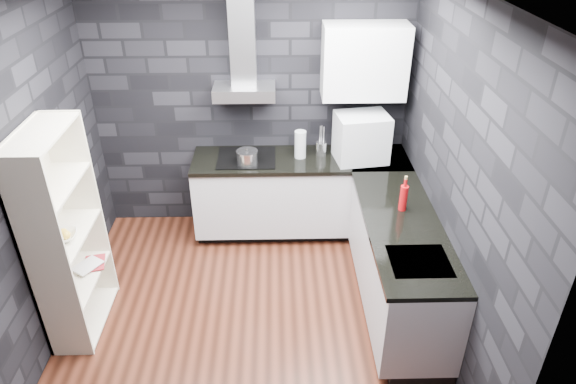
{
  "coord_description": "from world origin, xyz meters",
  "views": [
    {
      "loc": [
        0.25,
        -3.36,
        3.27
      ],
      "look_at": [
        0.35,
        0.45,
        1.0
      ],
      "focal_mm": 32.0,
      "sensor_mm": 36.0,
      "label": 1
    }
  ],
  "objects_px": {
    "fruit_bowl": "(62,236)",
    "glass_vase": "(300,144)",
    "storage_jar": "(301,148)",
    "bookshelf": "(66,236)",
    "pot": "(247,158)",
    "appliance_garage": "(361,139)",
    "red_bottle": "(403,198)",
    "utensil_crock": "(321,148)"
  },
  "relations": [
    {
      "from": "glass_vase",
      "to": "appliance_garage",
      "type": "relative_size",
      "value": 0.57
    },
    {
      "from": "glass_vase",
      "to": "pot",
      "type": "bearing_deg",
      "value": -164.45
    },
    {
      "from": "pot",
      "to": "appliance_garage",
      "type": "xyz_separation_m",
      "value": [
        1.13,
        0.09,
        0.15
      ]
    },
    {
      "from": "fruit_bowl",
      "to": "glass_vase",
      "type": "bearing_deg",
      "value": 35.96
    },
    {
      "from": "pot",
      "to": "glass_vase",
      "type": "bearing_deg",
      "value": 15.55
    },
    {
      "from": "pot",
      "to": "utensil_crock",
      "type": "bearing_deg",
      "value": 14.86
    },
    {
      "from": "red_bottle",
      "to": "fruit_bowl",
      "type": "xyz_separation_m",
      "value": [
        -2.74,
        -0.38,
        -0.08
      ]
    },
    {
      "from": "pot",
      "to": "red_bottle",
      "type": "relative_size",
      "value": 0.9
    },
    {
      "from": "red_bottle",
      "to": "fruit_bowl",
      "type": "relative_size",
      "value": 1.02
    },
    {
      "from": "glass_vase",
      "to": "appliance_garage",
      "type": "bearing_deg",
      "value": -5.44
    },
    {
      "from": "glass_vase",
      "to": "red_bottle",
      "type": "bearing_deg",
      "value": -50.85
    },
    {
      "from": "pot",
      "to": "appliance_garage",
      "type": "height_order",
      "value": "appliance_garage"
    },
    {
      "from": "pot",
      "to": "fruit_bowl",
      "type": "bearing_deg",
      "value": -138.12
    },
    {
      "from": "red_bottle",
      "to": "fruit_bowl",
      "type": "distance_m",
      "value": 2.77
    },
    {
      "from": "utensil_crock",
      "to": "pot",
      "type": "bearing_deg",
      "value": -165.14
    },
    {
      "from": "storage_jar",
      "to": "fruit_bowl",
      "type": "xyz_separation_m",
      "value": [
        -1.93,
        -1.49,
        -0.02
      ]
    },
    {
      "from": "bookshelf",
      "to": "fruit_bowl",
      "type": "height_order",
      "value": "bookshelf"
    },
    {
      "from": "glass_vase",
      "to": "fruit_bowl",
      "type": "xyz_separation_m",
      "value": [
        -1.92,
        -1.39,
        -0.1
      ]
    },
    {
      "from": "pot",
      "to": "bookshelf",
      "type": "distance_m",
      "value": 1.83
    },
    {
      "from": "bookshelf",
      "to": "storage_jar",
      "type": "bearing_deg",
      "value": 24.54
    },
    {
      "from": "pot",
      "to": "fruit_bowl",
      "type": "distance_m",
      "value": 1.86
    },
    {
      "from": "red_bottle",
      "to": "bookshelf",
      "type": "distance_m",
      "value": 2.76
    },
    {
      "from": "storage_jar",
      "to": "bookshelf",
      "type": "xyz_separation_m",
      "value": [
        -1.93,
        -1.43,
        -0.05
      ]
    },
    {
      "from": "fruit_bowl",
      "to": "storage_jar",
      "type": "bearing_deg",
      "value": 37.64
    },
    {
      "from": "bookshelf",
      "to": "red_bottle",
      "type": "bearing_deg",
      "value": -5.4
    },
    {
      "from": "appliance_garage",
      "to": "pot",
      "type": "bearing_deg",
      "value": 176.21
    },
    {
      "from": "red_bottle",
      "to": "fruit_bowl",
      "type": "height_order",
      "value": "red_bottle"
    },
    {
      "from": "pot",
      "to": "appliance_garage",
      "type": "bearing_deg",
      "value": 4.56
    },
    {
      "from": "fruit_bowl",
      "to": "red_bottle",
      "type": "bearing_deg",
      "value": 7.79
    },
    {
      "from": "storage_jar",
      "to": "pot",
      "type": "bearing_deg",
      "value": -155.69
    },
    {
      "from": "glass_vase",
      "to": "storage_jar",
      "type": "bearing_deg",
      "value": 82.66
    },
    {
      "from": "utensil_crock",
      "to": "red_bottle",
      "type": "relative_size",
      "value": 0.62
    },
    {
      "from": "appliance_garage",
      "to": "bookshelf",
      "type": "bearing_deg",
      "value": -161.4
    },
    {
      "from": "red_bottle",
      "to": "storage_jar",
      "type": "bearing_deg",
      "value": 126.18
    },
    {
      "from": "appliance_garage",
      "to": "bookshelf",
      "type": "relative_size",
      "value": 0.28
    },
    {
      "from": "utensil_crock",
      "to": "appliance_garage",
      "type": "relative_size",
      "value": 0.28
    },
    {
      "from": "fruit_bowl",
      "to": "utensil_crock",
      "type": "bearing_deg",
      "value": 34.04
    },
    {
      "from": "pot",
      "to": "utensil_crock",
      "type": "distance_m",
      "value": 0.77
    },
    {
      "from": "storage_jar",
      "to": "appliance_garage",
      "type": "distance_m",
      "value": 0.63
    },
    {
      "from": "pot",
      "to": "glass_vase",
      "type": "distance_m",
      "value": 0.56
    },
    {
      "from": "utensil_crock",
      "to": "appliance_garage",
      "type": "xyz_separation_m",
      "value": [
        0.39,
        -0.11,
        0.15
      ]
    },
    {
      "from": "glass_vase",
      "to": "fruit_bowl",
      "type": "relative_size",
      "value": 1.27
    }
  ]
}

